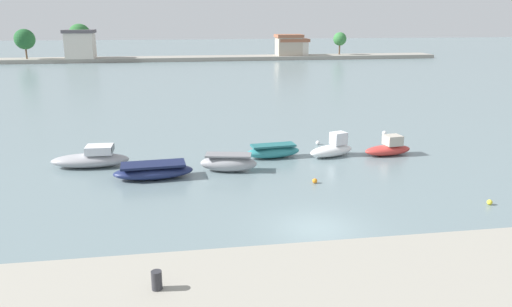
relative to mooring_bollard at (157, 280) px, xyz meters
The scene contains 13 objects.
ground_plane 11.63m from the mooring_bollard, 50.15° to the left, with size 400.00×400.00×0.00m, color slate.
mooring_bollard is the anchor object (origin of this frame).
moored_boat_0 21.71m from the mooring_bollard, 103.76° to the left, with size 5.24×1.94×1.48m.
moored_boat_1 17.96m from the mooring_bollard, 92.82° to the left, with size 5.12×2.28×0.99m.
moored_boat_2 19.08m from the mooring_bollard, 77.86° to the left, with size 3.95×2.11×1.18m.
moored_boat_3 22.66m from the mooring_bollard, 70.50° to the left, with size 4.11×1.76×1.00m.
moored_boat_4 24.21m from the mooring_bollard, 60.39° to the left, with size 3.82×2.42×1.74m.
moored_boat_5 26.26m from the mooring_bollard, 51.95° to the left, with size 3.78×1.81×1.48m.
mooring_buoy_0 27.21m from the mooring_bollard, 64.20° to the left, with size 0.33×0.33×0.33m, color white.
mooring_buoy_1 32.48m from the mooring_bollard, 55.39° to the left, with size 0.38×0.38×0.38m, color white.
mooring_buoy_2 20.37m from the mooring_bollard, 30.30° to the left, with size 0.30×0.30×0.30m, color yellow.
mooring_buoy_3 17.86m from the mooring_bollard, 59.46° to the left, with size 0.31×0.31×0.31m, color orange.
distant_shoreline 103.89m from the mooring_bollard, 88.15° to the left, with size 110.68×7.10×8.24m.
Camera 1 is at (-6.45, -21.54, 10.01)m, focal length 34.86 mm.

